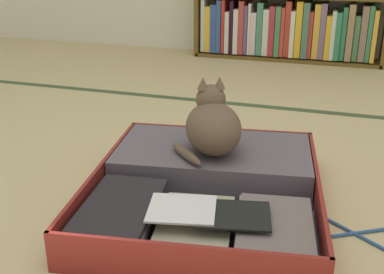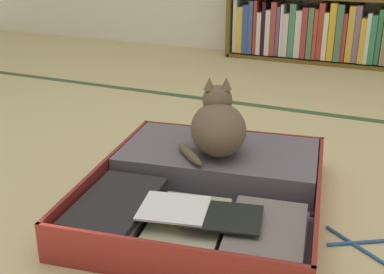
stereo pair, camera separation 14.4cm
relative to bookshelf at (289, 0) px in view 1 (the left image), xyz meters
The scene contains 5 objects.
ground_plane 2.31m from the bookshelf, 88.32° to the right, with size 10.00×10.00×0.00m, color #CBB682.
tatami_border 1.21m from the bookshelf, 86.64° to the right, with size 4.80×0.05×0.00m.
bookshelf is the anchor object (origin of this frame).
open_suitcase 2.18m from the bookshelf, 89.12° to the right, with size 0.81×0.90×0.12m.
black_cat 2.03m from the bookshelf, 89.52° to the right, with size 0.29×0.32×0.25m.
Camera 1 is at (0.35, -1.24, 0.78)m, focal length 45.65 mm.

